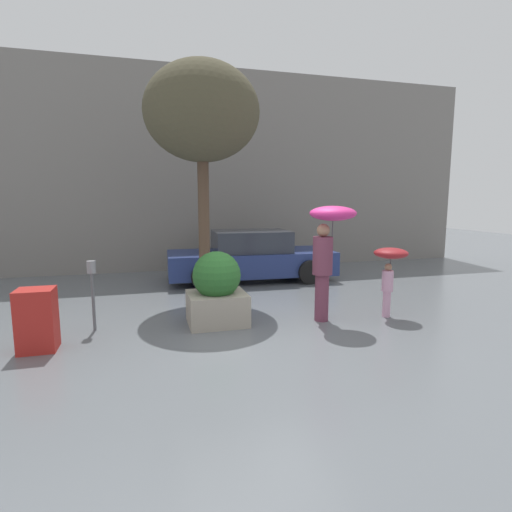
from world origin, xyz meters
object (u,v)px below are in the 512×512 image
person_adult (328,239)px  parking_meter (92,280)px  planter_box (217,290)px  newspaper_box (37,320)px  person_child (390,263)px  parked_car_near (251,258)px  street_tree (202,114)px

person_adult → parking_meter: bearing=-167.5°
planter_box → newspaper_box: bearing=-168.4°
planter_box → person_child: person_child is taller
parked_car_near → person_child: bearing=-155.4°
parked_car_near → newspaper_box: bearing=136.2°
street_tree → newspaper_box: size_ratio=5.49×
person_child → newspaper_box: bearing=148.3°
planter_box → parking_meter: bearing=175.2°
planter_box → street_tree: (0.06, 1.85, 3.30)m
parked_car_near → street_tree: bearing=140.6°
person_adult → person_child: size_ratio=1.60×
person_adult → street_tree: size_ratio=0.41×
planter_box → newspaper_box: planter_box is taller
person_adult → newspaper_box: (-4.59, -0.19, -1.01)m
planter_box → person_adult: size_ratio=0.62×
parked_car_near → street_tree: street_tree is taller
parked_car_near → newspaper_box: (-4.22, -4.05, -0.15)m
parked_car_near → parking_meter: size_ratio=3.79×
parked_car_near → street_tree: (-1.47, -1.65, 3.29)m
planter_box → newspaper_box: (-2.69, -0.55, -0.14)m
parking_meter → newspaper_box: (-0.67, -0.73, -0.39)m
person_adult → newspaper_box: 4.71m
person_child → parked_car_near: parked_car_near is taller
planter_box → parking_meter: 2.04m
street_tree → newspaper_box: bearing=-138.9°
person_child → newspaper_box: size_ratio=1.41×
planter_box → person_adult: 2.13m
planter_box → street_tree: bearing=88.2°
planter_box → person_adult: bearing=-10.7°
person_child → planter_box: bearing=139.5°
person_child → street_tree: bearing=110.7°
parking_meter → street_tree: bearing=38.8°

